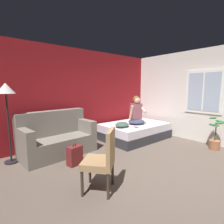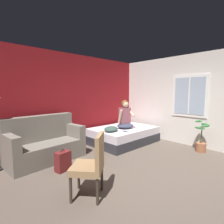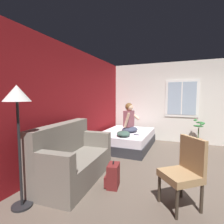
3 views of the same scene
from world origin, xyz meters
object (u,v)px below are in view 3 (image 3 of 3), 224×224
side_chair (184,170)px  cell_phone (136,135)px  bed (126,139)px  backpack (113,176)px  floor_lamp (17,105)px  couch (72,159)px  throw_pillow (123,134)px  person_seated (129,120)px  potted_plant (198,137)px

side_chair → cell_phone: 2.46m
bed → backpack: bed is taller
bed → side_chair: (-2.48, -1.65, 0.30)m
cell_phone → floor_lamp: size_ratio=0.08×
backpack → floor_lamp: 1.86m
couch → side_chair: size_ratio=1.80×
bed → throw_pillow: bearing=-169.2°
side_chair → cell_phone: (2.12, 1.25, -0.05)m
person_seated → floor_lamp: 3.44m
potted_plant → side_chair: bearing=173.4°
person_seated → cell_phone: person_seated is taller
backpack → bed: bearing=12.5°
floor_lamp → potted_plant: (4.25, -2.48, -1.13)m
floor_lamp → cell_phone: bearing=-15.7°
cell_phone → potted_plant: 2.06m
bed → cell_phone: cell_phone is taller
backpack → throw_pillow: throw_pillow is taller
cell_phone → potted_plant: size_ratio=0.17×
floor_lamp → couch: bearing=-9.3°
person_seated → throw_pillow: bearing=-177.6°
bed → throw_pillow: throw_pillow is taller
bed → couch: couch is taller
throw_pillow → potted_plant: 2.46m
couch → person_seated: 2.45m
couch → potted_plant: 4.02m
couch → throw_pillow: (1.76, -0.41, 0.16)m
cell_phone → floor_lamp: bearing=155.2°
bed → throw_pillow: size_ratio=4.23×
backpack → potted_plant: size_ratio=0.54×
cell_phone → throw_pillow: bearing=126.6°
cell_phone → floor_lamp: floor_lamp is taller
side_chair → couch: bearing=87.8°
person_seated → backpack: bearing=-169.6°
potted_plant → bed: bearing=113.1°
person_seated → potted_plant: (0.90, -1.94, -0.53)m
person_seated → backpack: 2.47m
cell_phone → backpack: bearing=174.4°
bed → potted_plant: size_ratio=2.39×
floor_lamp → potted_plant: floor_lamp is taller
couch → cell_phone: bearing=-18.6°
cell_phone → couch: bearing=152.3°
side_chair → backpack: side_chair is taller
potted_plant → couch: bearing=144.7°
couch → side_chair: (-0.08, -1.93, 0.14)m
bed → cell_phone: size_ratio=14.09×
throw_pillow → person_seated: bearing=2.4°
person_seated → backpack: person_seated is taller
throw_pillow → couch: bearing=166.9°
backpack → potted_plant: bearing=-25.0°
couch → throw_pillow: bearing=-13.1°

